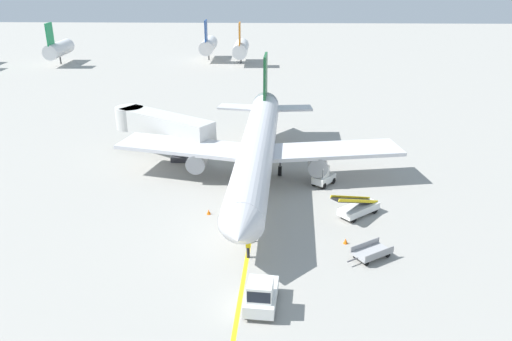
{
  "coord_description": "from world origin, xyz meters",
  "views": [
    {
      "loc": [
        2.36,
        -35.26,
        20.21
      ],
      "look_at": [
        1.15,
        7.91,
        2.5
      ],
      "focal_mm": 36.01,
      "sensor_mm": 36.0,
      "label": 1
    }
  ],
  "objects_px": {
    "ground_crew_marshaller": "(248,247)",
    "pushback_tug": "(261,294)",
    "baggage_tug_near_wing": "(323,176)",
    "jet_bridge": "(157,125)",
    "airliner": "(257,148)",
    "safety_cone_wingtip_left": "(346,241)",
    "belt_loader_forward_hold": "(358,207)",
    "safety_cone_nose_right": "(209,212)",
    "baggage_cart_loaded": "(372,252)",
    "safety_cone_nose_left": "(262,201)"
  },
  "relations": [
    {
      "from": "jet_bridge",
      "to": "safety_cone_nose_right",
      "type": "distance_m",
      "value": 16.42
    },
    {
      "from": "baggage_tug_near_wing",
      "to": "belt_loader_forward_hold",
      "type": "bearing_deg",
      "value": -69.46
    },
    {
      "from": "safety_cone_nose_right",
      "to": "pushback_tug",
      "type": "bearing_deg",
      "value": -69.58
    },
    {
      "from": "pushback_tug",
      "to": "baggage_tug_near_wing",
      "type": "relative_size",
      "value": 1.4
    },
    {
      "from": "belt_loader_forward_hold",
      "to": "baggage_cart_loaded",
      "type": "xyz_separation_m",
      "value": [
        -0.02,
        -6.76,
        -0.31
      ]
    },
    {
      "from": "airliner",
      "to": "pushback_tug",
      "type": "bearing_deg",
      "value": -87.88
    },
    {
      "from": "baggage_tug_near_wing",
      "to": "belt_loader_forward_hold",
      "type": "distance_m",
      "value": 6.76
    },
    {
      "from": "belt_loader_forward_hold",
      "to": "baggage_cart_loaded",
      "type": "height_order",
      "value": "belt_loader_forward_hold"
    },
    {
      "from": "airliner",
      "to": "pushback_tug",
      "type": "relative_size",
      "value": 9.38
    },
    {
      "from": "jet_bridge",
      "to": "safety_cone_nose_left",
      "type": "distance_m",
      "value": 17.19
    },
    {
      "from": "pushback_tug",
      "to": "airliner",
      "type": "bearing_deg",
      "value": 92.12
    },
    {
      "from": "airliner",
      "to": "baggage_tug_near_wing",
      "type": "height_order",
      "value": "airliner"
    },
    {
      "from": "airliner",
      "to": "safety_cone_wingtip_left",
      "type": "relative_size",
      "value": 80.25
    },
    {
      "from": "baggage_cart_loaded",
      "to": "ground_crew_marshaller",
      "type": "xyz_separation_m",
      "value": [
        -9.05,
        -0.2,
        0.44
      ]
    },
    {
      "from": "jet_bridge",
      "to": "pushback_tug",
      "type": "bearing_deg",
      "value": -66.23
    },
    {
      "from": "ground_crew_marshaller",
      "to": "pushback_tug",
      "type": "bearing_deg",
      "value": -79.86
    },
    {
      "from": "jet_bridge",
      "to": "pushback_tug",
      "type": "xyz_separation_m",
      "value": [
        11.93,
        -27.09,
        -2.55
      ]
    },
    {
      "from": "safety_cone_nose_right",
      "to": "safety_cone_wingtip_left",
      "type": "bearing_deg",
      "value": -22.65
    },
    {
      "from": "airliner",
      "to": "belt_loader_forward_hold",
      "type": "bearing_deg",
      "value": -39.96
    },
    {
      "from": "safety_cone_nose_left",
      "to": "belt_loader_forward_hold",
      "type": "bearing_deg",
      "value": -14.33
    },
    {
      "from": "pushback_tug",
      "to": "jet_bridge",
      "type": "bearing_deg",
      "value": 113.77
    },
    {
      "from": "belt_loader_forward_hold",
      "to": "ground_crew_marshaller",
      "type": "bearing_deg",
      "value": -142.45
    },
    {
      "from": "safety_cone_nose_right",
      "to": "ground_crew_marshaller",
      "type": "bearing_deg",
      "value": -61.69
    },
    {
      "from": "belt_loader_forward_hold",
      "to": "safety_cone_wingtip_left",
      "type": "relative_size",
      "value": 10.57
    },
    {
      "from": "pushback_tug",
      "to": "safety_cone_wingtip_left",
      "type": "bearing_deg",
      "value": 51.77
    },
    {
      "from": "jet_bridge",
      "to": "baggage_tug_near_wing",
      "type": "height_order",
      "value": "jet_bridge"
    },
    {
      "from": "baggage_tug_near_wing",
      "to": "ground_crew_marshaller",
      "type": "bearing_deg",
      "value": -116.71
    },
    {
      "from": "baggage_tug_near_wing",
      "to": "safety_cone_nose_right",
      "type": "relative_size",
      "value": 6.11
    },
    {
      "from": "jet_bridge",
      "to": "belt_loader_forward_hold",
      "type": "height_order",
      "value": "jet_bridge"
    },
    {
      "from": "pushback_tug",
      "to": "baggage_cart_loaded",
      "type": "distance_m",
      "value": 10.06
    },
    {
      "from": "safety_cone_nose_right",
      "to": "jet_bridge",
      "type": "bearing_deg",
      "value": 116.59
    },
    {
      "from": "baggage_tug_near_wing",
      "to": "pushback_tug",
      "type": "bearing_deg",
      "value": -106.39
    },
    {
      "from": "jet_bridge",
      "to": "baggage_tug_near_wing",
      "type": "bearing_deg",
      "value": -24.27
    },
    {
      "from": "safety_cone_nose_right",
      "to": "safety_cone_wingtip_left",
      "type": "relative_size",
      "value": 1.0
    },
    {
      "from": "baggage_cart_loaded",
      "to": "safety_cone_wingtip_left",
      "type": "xyz_separation_m",
      "value": [
        -1.63,
        2.0,
        -0.25
      ]
    },
    {
      "from": "safety_cone_wingtip_left",
      "to": "baggage_tug_near_wing",
      "type": "bearing_deg",
      "value": 93.75
    },
    {
      "from": "pushback_tug",
      "to": "safety_cone_nose_right",
      "type": "distance_m",
      "value": 13.59
    },
    {
      "from": "safety_cone_nose_right",
      "to": "baggage_cart_loaded",
      "type": "bearing_deg",
      "value": -27.53
    },
    {
      "from": "jet_bridge",
      "to": "ground_crew_marshaller",
      "type": "xyz_separation_m",
      "value": [
        10.88,
        -21.22,
        -2.63
      ]
    },
    {
      "from": "jet_bridge",
      "to": "baggage_tug_near_wing",
      "type": "relative_size",
      "value": 4.48
    },
    {
      "from": "baggage_cart_loaded",
      "to": "jet_bridge",
      "type": "bearing_deg",
      "value": 133.48
    },
    {
      "from": "safety_cone_nose_left",
      "to": "safety_cone_nose_right",
      "type": "height_order",
      "value": "same"
    },
    {
      "from": "safety_cone_wingtip_left",
      "to": "pushback_tug",
      "type": "bearing_deg",
      "value": -128.23
    },
    {
      "from": "airliner",
      "to": "safety_cone_nose_left",
      "type": "relative_size",
      "value": 80.25
    },
    {
      "from": "ground_crew_marshaller",
      "to": "belt_loader_forward_hold",
      "type": "bearing_deg",
      "value": 37.55
    },
    {
      "from": "jet_bridge",
      "to": "pushback_tug",
      "type": "height_order",
      "value": "jet_bridge"
    },
    {
      "from": "safety_cone_nose_right",
      "to": "baggage_tug_near_wing",
      "type": "bearing_deg",
      "value": 31.91
    },
    {
      "from": "jet_bridge",
      "to": "safety_cone_wingtip_left",
      "type": "xyz_separation_m",
      "value": [
        18.3,
        -19.01,
        -3.32
      ]
    },
    {
      "from": "jet_bridge",
      "to": "belt_loader_forward_hold",
      "type": "distance_m",
      "value": 24.66
    },
    {
      "from": "baggage_tug_near_wing",
      "to": "jet_bridge",
      "type": "bearing_deg",
      "value": 155.73
    }
  ]
}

